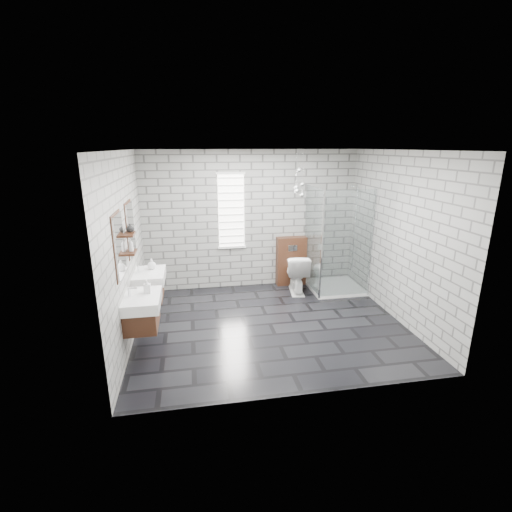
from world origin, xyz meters
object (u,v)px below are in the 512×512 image
object	(u,v)px
cistern_panel	(291,261)
shower_enclosure	(333,267)
vanity_right	(147,278)
vanity_left	(139,302)
toilet	(297,273)

from	to	relation	value
cistern_panel	shower_enclosure	distance (m)	0.87
vanity_right	shower_enclosure	size ratio (longest dim) A/B	0.77
vanity_left	cistern_panel	distance (m)	3.52
vanity_left	vanity_right	bearing A→B (deg)	90.00
cistern_panel	shower_enclosure	world-z (taller)	shower_enclosure
toilet	vanity_right	bearing A→B (deg)	24.94
cistern_panel	toilet	distance (m)	0.44
vanity_right	toilet	size ratio (longest dim) A/B	2.05
vanity_right	cistern_panel	size ratio (longest dim) A/B	1.57
vanity_right	shower_enclosure	xyz separation A→B (m)	(3.41, 0.74, -0.25)
cistern_panel	toilet	xyz separation A→B (m)	(0.00, -0.42, -0.12)
vanity_left	toilet	xyz separation A→B (m)	(2.71, 1.82, -0.37)
toilet	vanity_left	bearing A→B (deg)	41.77
vanity_right	shower_enclosure	bearing A→B (deg)	12.18
shower_enclosure	toilet	bearing A→B (deg)	172.20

